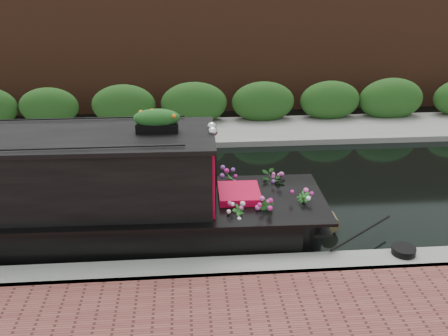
{
  "coord_description": "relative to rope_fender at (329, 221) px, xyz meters",
  "views": [
    {
      "loc": [
        -0.27,
        -10.41,
        5.1
      ],
      "look_at": [
        0.52,
        -0.6,
        0.9
      ],
      "focal_mm": 40.0,
      "sensor_mm": 36.0,
      "label": 1
    }
  ],
  "objects": [
    {
      "name": "coiled_mooring_rope",
      "position": [
        0.95,
        -1.37,
        0.14
      ],
      "size": [
        0.42,
        0.42,
        0.12
      ],
      "primitive_type": "cylinder",
      "color": "black",
      "rests_on": "near_bank_coping"
    },
    {
      "name": "far_brick_wall",
      "position": [
        -2.54,
        9.0,
        -0.17
      ],
      "size": [
        40.0,
        1.0,
        8.0
      ],
      "primitive_type": "cube",
      "color": "#4D2A1A",
      "rests_on": "ground"
    },
    {
      "name": "rope_fender",
      "position": [
        0.0,
        0.0,
        0.0
      ],
      "size": [
        0.35,
        0.35,
        0.35
      ],
      "primitive_type": "cylinder",
      "rotation": [
        1.57,
        0.0,
        0.0
      ],
      "color": "brown",
      "rests_on": "ground"
    },
    {
      "name": "near_bank_coping",
      "position": [
        -2.54,
        -1.5,
        -0.17
      ],
      "size": [
        40.0,
        0.6,
        0.5
      ],
      "primitive_type": "cube",
      "color": "gray",
      "rests_on": "ground"
    },
    {
      "name": "ground",
      "position": [
        -2.54,
        1.8,
        -0.17
      ],
      "size": [
        80.0,
        80.0,
        0.0
      ],
      "primitive_type": "plane",
      "color": "black",
      "rests_on": "ground"
    },
    {
      "name": "far_bank_path",
      "position": [
        -2.54,
        6.0,
        -0.17
      ],
      "size": [
        40.0,
        2.4,
        0.34
      ],
      "primitive_type": "cube",
      "color": "gray",
      "rests_on": "ground"
    },
    {
      "name": "far_hedge",
      "position": [
        -2.54,
        6.9,
        -0.17
      ],
      "size": [
        40.0,
        1.1,
        2.8
      ],
      "primitive_type": "cube",
      "color": "#1F4818",
      "rests_on": "ground"
    }
  ]
}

